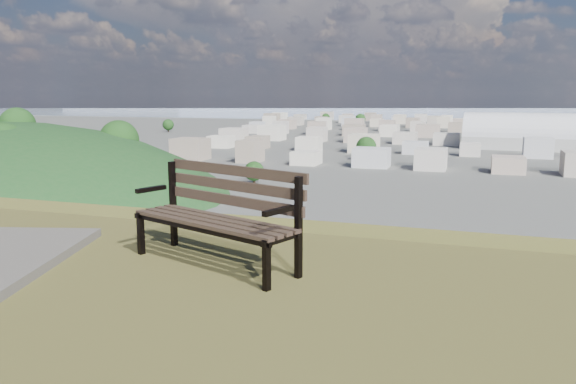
% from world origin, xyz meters
% --- Properties ---
extents(park_bench, '(1.66, 1.03, 0.83)m').
position_xyz_m(park_bench, '(-0.86, 2.76, 25.47)').
color(park_bench, '#413426').
rests_on(park_bench, hilltop_mesa).
extents(arena, '(55.15, 26.10, 22.72)m').
position_xyz_m(arena, '(22.37, 289.83, 5.36)').
color(arena, '#B7B6B2').
rests_on(arena, ground).
extents(green_wooded_hill, '(147.67, 118.13, 73.83)m').
position_xyz_m(green_wooded_hill, '(-120.23, 116.16, 0.11)').
color(green_wooded_hill, '#173E19').
rests_on(green_wooded_hill, ground).
extents(city_blocks, '(395.00, 361.00, 7.00)m').
position_xyz_m(city_blocks, '(0.00, 394.44, 3.50)').
color(city_blocks, beige).
rests_on(city_blocks, ground).
extents(city_trees, '(406.52, 387.20, 9.98)m').
position_xyz_m(city_trees, '(-26.39, 319.00, 4.83)').
color(city_trees, black).
rests_on(city_trees, ground).
extents(bay_water, '(2400.00, 700.00, 0.12)m').
position_xyz_m(bay_water, '(0.00, 900.00, 0.00)').
color(bay_water, '#97AFC1').
rests_on(bay_water, ground).
extents(far_hills, '(2050.00, 340.00, 60.00)m').
position_xyz_m(far_hills, '(-60.92, 1402.93, 25.47)').
color(far_hills, '#8C93AD').
rests_on(far_hills, ground).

